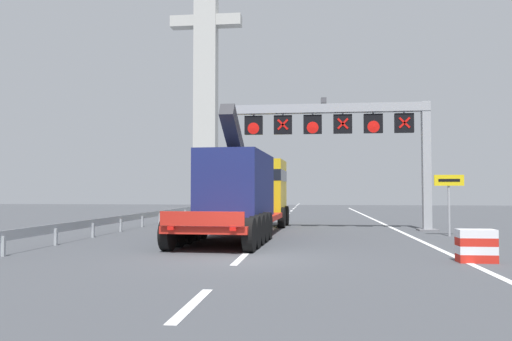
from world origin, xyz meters
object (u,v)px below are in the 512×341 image
at_px(crash_barrier_striped, 476,246).
at_px(bridge_pylon_distant, 206,54).
at_px(overhead_lane_gantry, 352,128).
at_px(heavy_haul_truck_red, 248,190).
at_px(exit_sign_yellow, 449,191).

xyz_separation_m(crash_barrier_striped, bridge_pylon_distant, (-17.69, 46.49, 18.82)).
xyz_separation_m(overhead_lane_gantry, heavy_haul_truck_red, (-5.00, -2.09, -3.13)).
distance_m(heavy_haul_truck_red, crash_barrier_striped, 11.72).
distance_m(overhead_lane_gantry, exit_sign_yellow, 5.84).
height_order(heavy_haul_truck_red, bridge_pylon_distant, bridge_pylon_distant).
distance_m(exit_sign_yellow, crash_barrier_striped, 8.28).
bearing_deg(bridge_pylon_distant, exit_sign_yellow, -63.57).
relative_size(overhead_lane_gantry, exit_sign_yellow, 3.88).
bearing_deg(crash_barrier_striped, exit_sign_yellow, 79.89).
bearing_deg(crash_barrier_striped, bridge_pylon_distant, 110.84).
relative_size(overhead_lane_gantry, crash_barrier_striped, 10.19).
xyz_separation_m(exit_sign_yellow, bridge_pylon_distant, (-19.12, 38.48, 17.32)).
height_order(overhead_lane_gantry, heavy_haul_truck_red, overhead_lane_gantry).
bearing_deg(overhead_lane_gantry, exit_sign_yellow, -37.52).
relative_size(heavy_haul_truck_red, exit_sign_yellow, 5.34).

